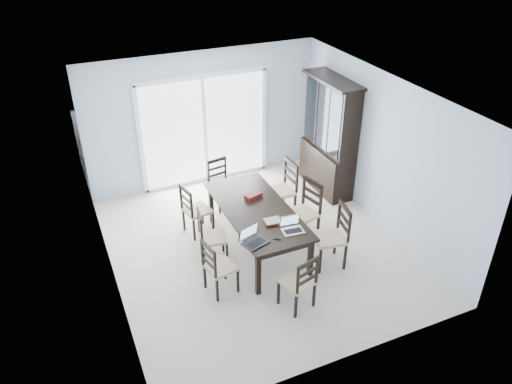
# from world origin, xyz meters

# --- Properties ---
(floor) EXTENTS (5.00, 5.00, 0.00)m
(floor) POSITION_xyz_m (0.00, 0.00, 0.00)
(floor) COLOR beige
(floor) RESTS_ON ground
(ceiling) EXTENTS (5.00, 5.00, 0.00)m
(ceiling) POSITION_xyz_m (0.00, 0.00, 2.60)
(ceiling) COLOR white
(ceiling) RESTS_ON back_wall
(back_wall) EXTENTS (4.50, 0.02, 2.60)m
(back_wall) POSITION_xyz_m (0.00, 2.50, 1.30)
(back_wall) COLOR #ACBBCD
(back_wall) RESTS_ON floor
(wall_left) EXTENTS (0.02, 5.00, 2.60)m
(wall_left) POSITION_xyz_m (-2.25, 0.00, 1.30)
(wall_left) COLOR #ACBBCD
(wall_left) RESTS_ON floor
(wall_right) EXTENTS (0.02, 5.00, 2.60)m
(wall_right) POSITION_xyz_m (2.25, 0.00, 1.30)
(wall_right) COLOR #ACBBCD
(wall_right) RESTS_ON floor
(balcony) EXTENTS (4.50, 2.00, 0.10)m
(balcony) POSITION_xyz_m (0.00, 3.50, -0.05)
(balcony) COLOR gray
(balcony) RESTS_ON ground
(railing) EXTENTS (4.50, 0.06, 1.10)m
(railing) POSITION_xyz_m (0.00, 4.50, 0.55)
(railing) COLOR #99999E
(railing) RESTS_ON balcony
(dining_table) EXTENTS (1.00, 2.20, 0.75)m
(dining_table) POSITION_xyz_m (0.00, 0.00, 0.67)
(dining_table) COLOR black
(dining_table) RESTS_ON floor
(china_hutch) EXTENTS (0.50, 1.38, 2.20)m
(china_hutch) POSITION_xyz_m (2.02, 1.25, 1.07)
(china_hutch) COLOR black
(china_hutch) RESTS_ON floor
(sliding_door) EXTENTS (2.52, 0.05, 2.18)m
(sliding_door) POSITION_xyz_m (0.00, 2.48, 1.09)
(sliding_door) COLOR silver
(sliding_door) RESTS_ON floor
(chair_left_near) EXTENTS (0.46, 0.45, 1.02)m
(chair_left_near) POSITION_xyz_m (-0.96, -0.73, 0.54)
(chair_left_near) COLOR black
(chair_left_near) RESTS_ON floor
(chair_left_mid) EXTENTS (0.46, 0.45, 1.04)m
(chair_left_mid) POSITION_xyz_m (-0.82, 0.00, 0.55)
(chair_left_mid) COLOR black
(chair_left_mid) RESTS_ON floor
(chair_left_far) EXTENTS (0.48, 0.47, 1.06)m
(chair_left_far) POSITION_xyz_m (-0.81, 0.79, 0.56)
(chair_left_far) COLOR black
(chair_left_far) RESTS_ON floor
(chair_right_near) EXTENTS (0.52, 0.51, 1.18)m
(chair_right_near) POSITION_xyz_m (0.95, -0.82, 0.62)
(chair_right_near) COLOR black
(chair_right_near) RESTS_ON floor
(chair_right_mid) EXTENTS (0.56, 0.55, 1.21)m
(chair_right_mid) POSITION_xyz_m (0.86, -0.05, 0.64)
(chair_right_mid) COLOR black
(chair_right_mid) RESTS_ON floor
(chair_right_far) EXTENTS (0.49, 0.47, 1.19)m
(chair_right_far) POSITION_xyz_m (0.86, 0.74, 0.63)
(chair_right_far) COLOR black
(chair_right_far) RESTS_ON floor
(chair_end_near) EXTENTS (0.48, 0.49, 1.03)m
(chair_end_near) POSITION_xyz_m (-0.01, -1.52, 0.54)
(chair_end_near) COLOR black
(chair_end_near) RESTS_ON floor
(chair_end_far) EXTENTS (0.45, 0.46, 1.04)m
(chair_end_far) POSITION_xyz_m (-0.07, 1.49, 0.55)
(chair_end_far) COLOR black
(chair_end_far) RESTS_ON floor
(laptop_dark) EXTENTS (0.41, 0.34, 0.24)m
(laptop_dark) POSITION_xyz_m (-0.38, -0.81, 0.81)
(laptop_dark) COLOR black
(laptop_dark) RESTS_ON dining_table
(laptop_silver) EXTENTS (0.33, 0.24, 0.21)m
(laptop_silver) POSITION_xyz_m (0.23, -0.76, 0.80)
(laptop_silver) COLOR silver
(laptop_silver) RESTS_ON dining_table
(book_stack) EXTENTS (0.26, 0.21, 0.04)m
(book_stack) POSITION_xyz_m (0.06, -0.44, 0.77)
(book_stack) COLOR maroon
(book_stack) RESTS_ON dining_table
(cell_phone) EXTENTS (0.13, 0.11, 0.01)m
(cell_phone) POSITION_xyz_m (-0.05, -0.84, 0.76)
(cell_phone) COLOR black
(cell_phone) RESTS_ON dining_table
(game_box) EXTENTS (0.30, 0.21, 0.07)m
(game_box) POSITION_xyz_m (0.09, 0.33, 0.78)
(game_box) COLOR #4C0F11
(game_box) RESTS_ON dining_table
(hot_tub) EXTENTS (2.00, 1.85, 0.90)m
(hot_tub) POSITION_xyz_m (-0.66, 3.70, 0.45)
(hot_tub) COLOR brown
(hot_tub) RESTS_ON balcony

